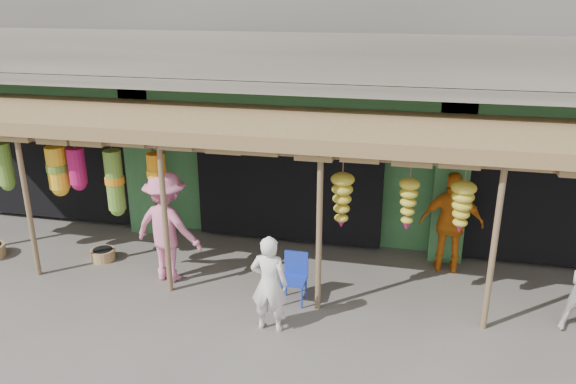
% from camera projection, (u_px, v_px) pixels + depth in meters
% --- Properties ---
extents(ground, '(80.00, 80.00, 0.00)m').
position_uv_depth(ground, '(260.00, 294.00, 9.27)').
color(ground, '#514C47').
rests_on(ground, ground).
extents(building, '(16.40, 6.80, 7.00)m').
position_uv_depth(building, '(316.00, 55.00, 12.60)').
color(building, gray).
rests_on(building, ground).
extents(awning, '(14.00, 2.70, 2.79)m').
position_uv_depth(awning, '(262.00, 130.00, 9.17)').
color(awning, brown).
rests_on(awning, ground).
extents(blue_chair, '(0.39, 0.40, 0.81)m').
position_uv_depth(blue_chair, '(295.00, 275.00, 8.97)').
color(blue_chair, '#1A33AC').
rests_on(blue_chair, ground).
extents(basket_right, '(0.52, 0.52, 0.20)m').
position_uv_depth(basket_right, '(103.00, 255.00, 10.44)').
color(basket_right, '#997147').
rests_on(basket_right, ground).
extents(person_front, '(0.54, 0.36, 1.49)m').
position_uv_depth(person_front, '(269.00, 284.00, 8.08)').
color(person_front, white).
rests_on(person_front, ground).
extents(person_vendor, '(1.08, 0.45, 1.84)m').
position_uv_depth(person_vendor, '(451.00, 223.00, 9.77)').
color(person_vendor, '#CD6813').
rests_on(person_vendor, ground).
extents(person_shopper, '(1.37, 0.95, 1.94)m').
position_uv_depth(person_shopper, '(167.00, 227.00, 9.47)').
color(person_shopper, pink).
rests_on(person_shopper, ground).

